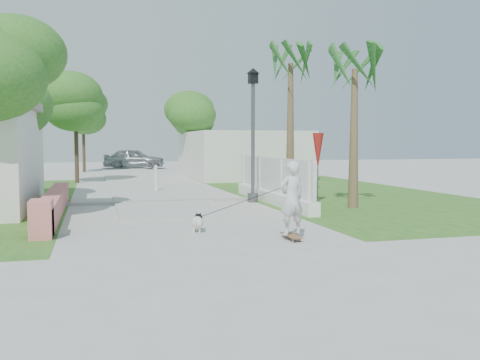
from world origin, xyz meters
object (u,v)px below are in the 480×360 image
object	(u,v)px
dog	(198,222)
parked_car	(134,159)
street_lamp	(253,129)
bollard	(156,178)
patio_umbrella	(318,152)
skateboarder	(244,203)

from	to	relation	value
dog	parked_car	size ratio (longest dim) A/B	0.13
parked_car	dog	bearing A→B (deg)	-174.00
street_lamp	bollard	xyz separation A→B (m)	(-2.70, 4.50, -1.84)
street_lamp	parked_car	size ratio (longest dim) A/B	0.97
street_lamp	patio_umbrella	xyz separation A→B (m)	(1.90, -1.00, -0.74)
skateboarder	parked_car	bearing A→B (deg)	-101.95
dog	parked_car	world-z (taller)	parked_car
bollard	dog	distance (m)	9.89
bollard	patio_umbrella	bearing A→B (deg)	-50.09
street_lamp	parked_car	bearing A→B (deg)	94.94
street_lamp	patio_umbrella	size ratio (longest dim) A/B	1.93
skateboarder	dog	world-z (taller)	skateboarder
street_lamp	patio_umbrella	distance (m)	2.27
patio_umbrella	dog	distance (m)	6.68
patio_umbrella	skateboarder	distance (m)	6.54
bollard	skateboarder	bearing A→B (deg)	-86.52
dog	parked_car	xyz separation A→B (m)	(0.82, 29.65, 0.55)
bollard	parked_car	xyz separation A→B (m)	(0.60, 19.77, 0.19)
street_lamp	dog	size ratio (longest dim) A/B	7.64
bollard	parked_car	size ratio (longest dim) A/B	0.24
dog	patio_umbrella	bearing A→B (deg)	60.14
patio_umbrella	street_lamp	bearing A→B (deg)	152.24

